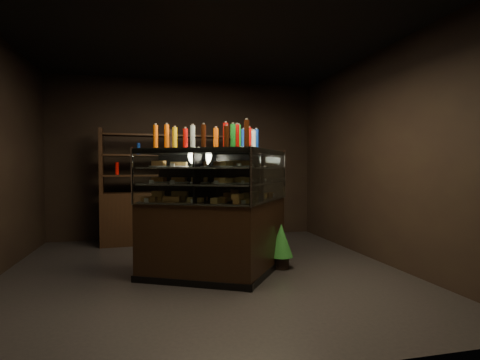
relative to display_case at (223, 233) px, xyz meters
name	(u,v)px	position (x,y,z in m)	size (l,w,h in m)	color
ground	(204,272)	(-0.20, 0.19, -0.52)	(5.00, 5.00, 0.00)	black
room_shell	(204,120)	(-0.20, 0.19, 1.42)	(5.02, 5.02, 3.01)	black
display_case	(223,233)	(0.00, 0.00, 0.00)	(2.10, 1.60, 1.58)	black
food_display	(223,178)	(0.00, 0.00, 0.69)	(1.67, 1.17, 0.48)	#DD884F
bottles_top	(222,138)	(0.00, 0.00, 1.19)	(1.50, 1.03, 0.30)	#B20C0A
potted_conifer	(281,240)	(0.82, 0.12, -0.14)	(0.31, 0.31, 0.67)	black
back_shelving	(170,208)	(-0.53, 2.24, 0.08)	(2.40, 0.58, 2.00)	black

